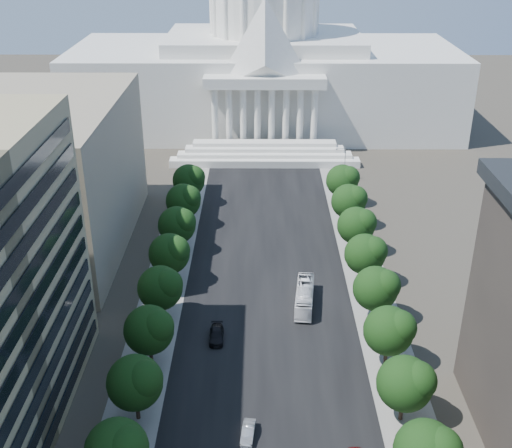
{
  "coord_description": "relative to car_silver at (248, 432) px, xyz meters",
  "views": [
    {
      "loc": [
        -1.45,
        -19.57,
        62.52
      ],
      "look_at": [
        -1.98,
        78.58,
        14.9
      ],
      "focal_mm": 45.0,
      "sensor_mm": 36.0,
      "label": 1
    }
  ],
  "objects": [
    {
      "name": "road_asphalt",
      "position": [
        2.84,
        45.42,
        -0.76
      ],
      "size": [
        30.0,
        260.0,
        0.01
      ],
      "primitive_type": "cube",
      "color": "black",
      "rests_on": "ground"
    },
    {
      "name": "sidewalk_left",
      "position": [
        -16.16,
        45.42,
        -0.76
      ],
      "size": [
        8.0,
        260.0,
        0.02
      ],
      "primitive_type": "cube",
      "color": "gray",
      "rests_on": "ground"
    },
    {
      "name": "sidewalk_right",
      "position": [
        21.84,
        45.42,
        -0.76
      ],
      "size": [
        8.0,
        260.0,
        0.02
      ],
      "primitive_type": "cube",
      "color": "gray",
      "rests_on": "ground"
    },
    {
      "name": "capitol",
      "position": [
        2.84,
        140.31,
        19.25
      ],
      "size": [
        120.0,
        56.0,
        73.0
      ],
      "color": "white",
      "rests_on": "ground"
    },
    {
      "name": "office_block_left_far",
      "position": [
        -45.16,
        55.42,
        14.24
      ],
      "size": [
        38.0,
        52.0,
        30.0
      ],
      "primitive_type": "cube",
      "color": "gray",
      "rests_on": "ground"
    },
    {
      "name": "tree_l_d",
      "position": [
        -14.82,
        3.23,
        5.69
      ],
      "size": [
        7.79,
        7.6,
        9.97
      ],
      "color": "#33261C",
      "rests_on": "ground"
    },
    {
      "name": "tree_l_e",
      "position": [
        -14.82,
        15.23,
        5.69
      ],
      "size": [
        7.79,
        7.6,
        9.97
      ],
      "color": "#33261C",
      "rests_on": "ground"
    },
    {
      "name": "tree_l_f",
      "position": [
        -14.82,
        27.23,
        5.69
      ],
      "size": [
        7.79,
        7.6,
        9.97
      ],
      "color": "#33261C",
      "rests_on": "ground"
    },
    {
      "name": "tree_l_g",
      "position": [
        -14.82,
        39.23,
        5.69
      ],
      "size": [
        7.79,
        7.6,
        9.97
      ],
      "color": "#33261C",
      "rests_on": "ground"
    },
    {
      "name": "tree_l_h",
      "position": [
        -14.82,
        51.23,
        5.69
      ],
      "size": [
        7.79,
        7.6,
        9.97
      ],
      "color": "#33261C",
      "rests_on": "ground"
    },
    {
      "name": "tree_l_i",
      "position": [
        -14.82,
        63.23,
        5.69
      ],
      "size": [
        7.79,
        7.6,
        9.97
      ],
      "color": "#33261C",
      "rests_on": "ground"
    },
    {
      "name": "tree_l_j",
      "position": [
        -14.82,
        75.23,
        5.69
      ],
      "size": [
        7.79,
        7.6,
        9.97
      ],
      "color": "#33261C",
      "rests_on": "ground"
    },
    {
      "name": "tree_r_d",
      "position": [
        21.18,
        3.23,
        5.69
      ],
      "size": [
        7.79,
        7.6,
        9.97
      ],
      "color": "#33261C",
      "rests_on": "ground"
    },
    {
      "name": "tree_r_e",
      "position": [
        21.18,
        15.23,
        5.69
      ],
      "size": [
        7.79,
        7.6,
        9.97
      ],
      "color": "#33261C",
      "rests_on": "ground"
    },
    {
      "name": "tree_r_f",
      "position": [
        21.18,
        27.23,
        5.69
      ],
      "size": [
        7.79,
        7.6,
        9.97
      ],
      "color": "#33261C",
      "rests_on": "ground"
    },
    {
      "name": "tree_r_g",
      "position": [
        21.18,
        39.23,
        5.69
      ],
      "size": [
        7.79,
        7.6,
        9.97
      ],
      "color": "#33261C",
      "rests_on": "ground"
    },
    {
      "name": "tree_r_h",
      "position": [
        21.18,
        51.23,
        5.69
      ],
      "size": [
        7.79,
        7.6,
        9.97
      ],
      "color": "#33261C",
      "rests_on": "ground"
    },
    {
      "name": "tree_r_i",
      "position": [
        21.18,
        63.23,
        5.69
      ],
      "size": [
        7.79,
        7.6,
        9.97
      ],
      "color": "#33261C",
      "rests_on": "ground"
    },
    {
      "name": "tree_r_j",
      "position": [
        21.18,
        75.23,
        5.69
      ],
      "size": [
        7.79,
        7.6,
        9.97
      ],
      "color": "#33261C",
      "rests_on": "ground"
    },
    {
      "name": "streetlight_c",
      "position": [
        22.74,
        15.42,
        5.06
      ],
      "size": [
        2.61,
        0.44,
        9.0
      ],
      "color": "gray",
      "rests_on": "ground"
    },
    {
      "name": "streetlight_d",
      "position": [
        22.74,
        40.42,
        5.06
      ],
      "size": [
        2.61,
        0.44,
        9.0
      ],
      "color": "gray",
      "rests_on": "ground"
    },
    {
      "name": "streetlight_e",
      "position": [
        22.74,
        65.42,
        5.06
      ],
      "size": [
        2.61,
        0.44,
        9.0
      ],
      "color": "gray",
      "rests_on": "ground"
    },
    {
      "name": "streetlight_f",
      "position": [
        22.74,
        90.42,
        5.06
      ],
      "size": [
        2.61,
        0.44,
        9.0
      ],
      "color": "gray",
      "rests_on": "ground"
    },
    {
      "name": "car_silver",
      "position": [
        0.0,
        0.0,
        0.0
      ],
      "size": [
        2.1,
        4.76,
        1.52
      ],
      "primitive_type": "imported",
      "rotation": [
        0.0,
        0.0,
        -0.11
      ],
      "color": "#ABACB3",
      "rests_on": "ground"
    },
    {
      "name": "car_dark_b",
      "position": [
        -5.5,
        21.63,
        0.07
      ],
      "size": [
        2.44,
        5.74,
        1.65
      ],
      "primitive_type": "imported",
      "rotation": [
        0.0,
        0.0,
        0.02
      ],
      "color": "black",
      "rests_on": "ground"
    },
    {
      "name": "city_bus",
      "position": [
        9.42,
        31.89,
        0.97
      ],
      "size": [
        4.25,
        12.7,
        3.47
      ],
      "primitive_type": "imported",
      "rotation": [
        0.0,
        0.0,
        -0.11
      ],
      "color": "white",
      "rests_on": "ground"
    }
  ]
}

